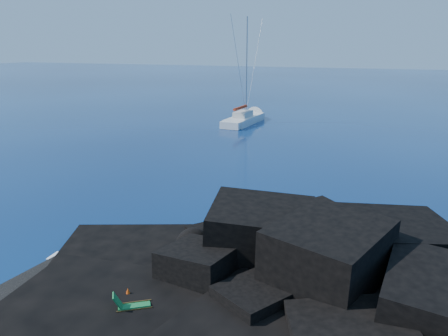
% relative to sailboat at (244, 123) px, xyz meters
% --- Properties ---
extents(ground, '(400.00, 400.00, 0.00)m').
position_rel_sailboat_xyz_m(ground, '(3.70, -43.64, 0.00)').
color(ground, '#030F32').
rests_on(ground, ground).
extents(headland, '(24.00, 24.00, 3.60)m').
position_rel_sailboat_xyz_m(headland, '(16.70, -40.64, 0.00)').
color(headland, black).
rests_on(headland, ground).
extents(beach, '(9.08, 6.86, 0.70)m').
position_rel_sailboat_xyz_m(beach, '(8.20, -43.14, 0.00)').
color(beach, black).
rests_on(beach, ground).
extents(surf_foam, '(10.00, 8.00, 0.06)m').
position_rel_sailboat_xyz_m(surf_foam, '(8.70, -38.64, 0.00)').
color(surf_foam, white).
rests_on(surf_foam, ground).
extents(sailboat, '(3.55, 13.66, 14.19)m').
position_rel_sailboat_xyz_m(sailboat, '(0.00, 0.00, 0.00)').
color(sailboat, silver).
rests_on(sailboat, ground).
extents(deck_chair, '(1.51, 1.32, 0.97)m').
position_rel_sailboat_xyz_m(deck_chair, '(10.45, -44.06, 0.84)').
color(deck_chair, '#186F36').
rests_on(deck_chair, beach).
extents(towel, '(1.95, 1.51, 0.05)m').
position_rel_sailboat_xyz_m(towel, '(10.01, -43.30, 0.37)').
color(towel, silver).
rests_on(towel, beach).
extents(sunbather, '(1.69, 1.09, 0.22)m').
position_rel_sailboat_xyz_m(sunbather, '(10.01, -43.30, 0.51)').
color(sunbather, tan).
rests_on(sunbather, towel).
extents(marker_cone, '(0.36, 0.36, 0.53)m').
position_rel_sailboat_xyz_m(marker_cone, '(9.70, -43.36, 0.61)').
color(marker_cone, '#FF4D0D').
rests_on(marker_cone, beach).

